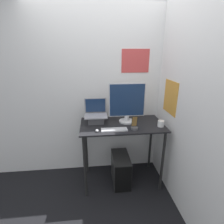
# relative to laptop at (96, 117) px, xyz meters

# --- Properties ---
(ground_plane) EXTENTS (12.00, 12.00, 0.00)m
(ground_plane) POSITION_rel_laptop_xyz_m (0.35, -0.41, -1.01)
(ground_plane) COLOR black
(wall_back) EXTENTS (6.00, 0.06, 2.60)m
(wall_back) POSITION_rel_laptop_xyz_m (0.35, 0.30, 0.29)
(wall_back) COLOR silver
(wall_back) RESTS_ON ground_plane
(wall_side_right) EXTENTS (0.06, 6.00, 2.60)m
(wall_side_right) POSITION_rel_laptop_xyz_m (1.00, -0.41, 0.29)
(wall_side_right) COLOR silver
(wall_side_right) RESTS_ON ground_plane
(desk) EXTENTS (1.13, 0.62, 0.93)m
(desk) POSITION_rel_laptop_xyz_m (0.35, -0.10, -0.21)
(desk) COLOR black
(desk) RESTS_ON ground_plane
(laptop) EXTENTS (0.31, 0.24, 0.33)m
(laptop) POSITION_rel_laptop_xyz_m (0.00, 0.00, 0.00)
(laptop) COLOR #4C4C51
(laptop) RESTS_ON desk
(monitor) EXTENTS (0.50, 0.21, 0.55)m
(monitor) POSITION_rel_laptop_xyz_m (0.43, -0.02, 0.17)
(monitor) COLOR silver
(monitor) RESTS_ON desk
(keyboard) EXTENTS (0.33, 0.11, 0.02)m
(keyboard) POSITION_rel_laptop_xyz_m (0.22, -0.28, -0.08)
(keyboard) COLOR silver
(keyboard) RESTS_ON desk
(mouse) EXTENTS (0.04, 0.07, 0.03)m
(mouse) POSITION_rel_laptop_xyz_m (0.01, -0.30, -0.07)
(mouse) COLOR #99999E
(mouse) RESTS_ON desk
(cell_phone) EXTENTS (0.09, 0.09, 0.18)m
(cell_phone) POSITION_rel_laptop_xyz_m (0.48, -0.28, -0.05)
(cell_phone) COLOR #4C4C51
(cell_phone) RESTS_ON desk
(computer_tower) EXTENTS (0.24, 0.47, 0.43)m
(computer_tower) POSITION_rel_laptop_xyz_m (0.34, -0.13, -0.80)
(computer_tower) COLOR black
(computer_tower) RESTS_ON ground_plane
(mug) EXTENTS (0.08, 0.08, 0.08)m
(mug) POSITION_rel_laptop_xyz_m (0.85, -0.23, -0.05)
(mug) COLOR white
(mug) RESTS_ON desk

